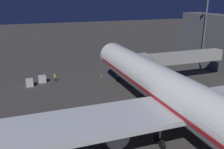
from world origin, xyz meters
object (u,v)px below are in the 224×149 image
(airliner_at_gate, at_px, (186,102))
(traffic_cone_nose_starboard, at_px, (102,75))
(baggage_container_near_belt, at_px, (42,79))
(ground_crew_by_belt_loader, at_px, (55,77))
(apron_floodlight_mast, at_px, (205,28))
(baggage_container_mid_row, at_px, (30,83))
(traffic_cone_nose_port, at_px, (118,73))
(jet_bridge, at_px, (174,58))

(airliner_at_gate, distance_m, traffic_cone_nose_starboard, 32.16)
(baggage_container_near_belt, xyz_separation_m, ground_crew_by_belt_loader, (-2.99, 0.21, 0.21))
(traffic_cone_nose_starboard, bearing_deg, apron_floodlight_mast, 172.06)
(airliner_at_gate, bearing_deg, ground_crew_by_belt_loader, -66.44)
(baggage_container_near_belt, xyz_separation_m, baggage_container_mid_row, (2.93, 1.73, 0.02))
(traffic_cone_nose_port, bearing_deg, jet_bridge, 135.22)
(apron_floodlight_mast, xyz_separation_m, traffic_cone_nose_port, (23.30, -3.86, -11.28))
(baggage_container_near_belt, distance_m, traffic_cone_nose_port, 19.08)
(ground_crew_by_belt_loader, relative_size, traffic_cone_nose_starboard, 3.31)
(airliner_at_gate, distance_m, baggage_container_near_belt, 36.53)
(baggage_container_mid_row, relative_size, traffic_cone_nose_starboard, 3.25)
(apron_floodlight_mast, relative_size, baggage_container_near_belt, 11.59)
(airliner_at_gate, relative_size, traffic_cone_nose_starboard, 120.28)
(jet_bridge, height_order, baggage_container_mid_row, jet_bridge)
(baggage_container_near_belt, bearing_deg, jet_bridge, 160.37)
(traffic_cone_nose_starboard, bearing_deg, baggage_container_near_belt, -1.58)
(airliner_at_gate, bearing_deg, traffic_cone_nose_port, -93.98)
(jet_bridge, relative_size, baggage_container_near_belt, 13.18)
(airliner_at_gate, xyz_separation_m, traffic_cone_nose_starboard, (2.20, -31.64, -5.36))
(jet_bridge, distance_m, traffic_cone_nose_port, 15.21)
(ground_crew_by_belt_loader, xyz_separation_m, traffic_cone_nose_port, (-16.08, 0.20, -0.73))
(apron_floodlight_mast, distance_m, traffic_cone_nose_port, 26.18)
(airliner_at_gate, xyz_separation_m, baggage_container_near_belt, (16.87, -32.04, -4.85))
(apron_floodlight_mast, height_order, ground_crew_by_belt_loader, apron_floodlight_mast)
(baggage_container_mid_row, bearing_deg, traffic_cone_nose_starboard, -175.68)
(airliner_at_gate, bearing_deg, baggage_container_near_belt, -62.23)
(apron_floodlight_mast, distance_m, ground_crew_by_belt_loader, 40.98)
(ground_crew_by_belt_loader, distance_m, traffic_cone_nose_port, 16.10)
(baggage_container_mid_row, xyz_separation_m, traffic_cone_nose_port, (-22.00, -1.33, -0.53))
(airliner_at_gate, height_order, apron_floodlight_mast, apron_floodlight_mast)
(jet_bridge, xyz_separation_m, traffic_cone_nose_port, (10.06, -9.99, -5.50))
(apron_floodlight_mast, bearing_deg, airliner_at_gate, 47.44)
(jet_bridge, xyz_separation_m, traffic_cone_nose_starboard, (14.46, -9.99, -5.50))
(airliner_at_gate, relative_size, jet_bridge, 2.88)
(baggage_container_mid_row, height_order, ground_crew_by_belt_loader, ground_crew_by_belt_loader)
(baggage_container_near_belt, bearing_deg, traffic_cone_nose_port, 178.78)
(airliner_at_gate, relative_size, baggage_container_mid_row, 36.98)
(traffic_cone_nose_starboard, bearing_deg, jet_bridge, 145.38)
(baggage_container_near_belt, xyz_separation_m, traffic_cone_nose_starboard, (-14.67, 0.41, -0.51))
(jet_bridge, distance_m, traffic_cone_nose_starboard, 18.42)
(apron_floodlight_mast, xyz_separation_m, baggage_container_near_belt, (42.37, -4.27, -10.77))
(ground_crew_by_belt_loader, bearing_deg, airliner_at_gate, 113.56)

